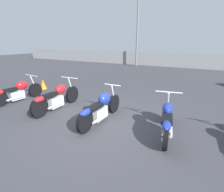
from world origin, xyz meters
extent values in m
plane|color=#38383D|center=(0.00, 0.00, 0.00)|extent=(60.00, 60.00, 0.00)
cube|color=gray|center=(0.00, 13.18, 0.66)|extent=(40.00, 0.04, 1.31)
cylinder|color=slate|center=(-3.84, 12.44, 3.61)|extent=(0.16, 0.16, 7.21)
cylinder|color=black|center=(-3.82, 0.91, 0.29)|extent=(0.13, 0.58, 0.58)
cube|color=silver|center=(-3.87, 0.10, 0.26)|extent=(0.23, 0.54, 0.32)
ellipsoid|color=red|center=(-3.85, 0.35, 0.61)|extent=(0.31, 0.49, 0.34)
cube|color=black|center=(-3.88, -0.15, 0.53)|extent=(0.27, 0.53, 0.10)
cylinder|color=silver|center=(-3.83, 0.81, 0.93)|extent=(0.75, 0.08, 0.04)
cylinder|color=silver|center=(-3.83, 0.86, 0.61)|extent=(0.06, 0.25, 0.62)
cylinder|color=silver|center=(-3.75, -0.05, 0.20)|extent=(0.10, 0.65, 0.07)
cylinder|color=black|center=(-1.95, 1.09, 0.32)|extent=(0.13, 0.64, 0.64)
cylinder|color=black|center=(-1.88, -0.48, 0.32)|extent=(0.13, 0.64, 0.64)
cube|color=silver|center=(-1.91, 0.23, 0.29)|extent=(0.23, 0.57, 0.35)
ellipsoid|color=red|center=(-1.92, 0.50, 0.67)|extent=(0.29, 0.45, 0.32)
cube|color=black|center=(-1.90, -0.04, 0.59)|extent=(0.27, 0.58, 0.10)
ellipsoid|color=red|center=(-1.88, -0.43, 0.57)|extent=(0.22, 0.45, 0.16)
cylinder|color=silver|center=(-1.95, 0.99, 0.99)|extent=(0.72, 0.07, 0.04)
cylinder|color=silver|center=(-1.95, 1.04, 0.65)|extent=(0.06, 0.26, 0.65)
cylinder|color=silver|center=(-1.78, 0.08, 0.22)|extent=(0.10, 0.64, 0.07)
cylinder|color=black|center=(-0.09, 1.01, 0.30)|extent=(0.10, 0.60, 0.60)
cylinder|color=black|center=(-0.08, -0.55, 0.30)|extent=(0.10, 0.60, 0.60)
cube|color=silver|center=(-0.08, 0.15, 0.27)|extent=(0.20, 0.56, 0.33)
ellipsoid|color=navy|center=(-0.08, 0.41, 0.63)|extent=(0.30, 0.49, 0.35)
cube|color=black|center=(-0.08, -0.12, 0.54)|extent=(0.24, 0.60, 0.10)
ellipsoid|color=navy|center=(-0.08, -0.50, 0.54)|extent=(0.20, 0.44, 0.16)
cylinder|color=silver|center=(-0.09, 0.91, 0.95)|extent=(0.56, 0.04, 0.04)
cylinder|color=silver|center=(-0.09, 0.96, 0.62)|extent=(0.05, 0.25, 0.63)
cylinder|color=silver|center=(0.04, -0.01, 0.21)|extent=(0.08, 0.75, 0.07)
cylinder|color=black|center=(1.61, 1.05, 0.30)|extent=(0.22, 0.60, 0.59)
cylinder|color=black|center=(1.88, -0.29, 0.30)|extent=(0.22, 0.60, 0.59)
cube|color=silver|center=(1.76, 0.31, 0.27)|extent=(0.29, 0.52, 0.33)
ellipsoid|color=navy|center=(1.71, 0.54, 0.62)|extent=(0.36, 0.56, 0.31)
cube|color=black|center=(1.81, 0.08, 0.55)|extent=(0.34, 0.58, 0.10)
ellipsoid|color=navy|center=(1.87, -0.24, 0.53)|extent=(0.28, 0.47, 0.16)
cylinder|color=silver|center=(1.63, 0.95, 0.94)|extent=(0.69, 0.17, 0.04)
cylinder|color=silver|center=(1.62, 1.00, 0.62)|extent=(0.10, 0.25, 0.63)
cylinder|color=silver|center=(1.90, 0.20, 0.21)|extent=(0.19, 0.60, 0.07)
cone|color=orange|center=(-4.60, 1.95, 0.24)|extent=(0.34, 0.34, 0.47)
camera|label=1|loc=(2.49, -3.75, 2.24)|focal=28.00mm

